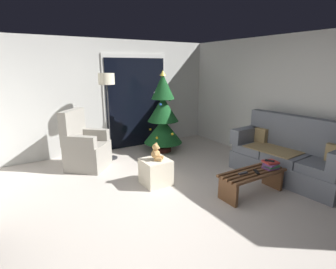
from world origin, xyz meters
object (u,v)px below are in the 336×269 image
(book_stack, at_px, (271,165))
(cell_phone, at_px, (270,161))
(floor_lamp, at_px, (107,87))
(couch, at_px, (289,156))
(remote_black, at_px, (257,172))
(teddy_bear_honey, at_px, (156,153))
(christmas_tree, at_px, (163,117))
(coffee_table, at_px, (252,179))
(ottoman, at_px, (156,172))
(remote_graphite, at_px, (243,173))
(armchair, at_px, (85,148))

(book_stack, relative_size, cell_phone, 1.78)
(floor_lamp, bearing_deg, book_stack, -59.91)
(couch, xyz_separation_m, cell_phone, (-0.72, -0.15, 0.10))
(remote_black, xyz_separation_m, book_stack, (0.30, -0.01, 0.05))
(book_stack, height_order, teddy_bear_honey, teddy_bear_honey)
(book_stack, xyz_separation_m, floor_lamp, (-1.61, 2.77, 1.07))
(cell_phone, relative_size, christmas_tree, 0.08)
(floor_lamp, height_order, teddy_bear_honey, floor_lamp)
(coffee_table, relative_size, cell_phone, 7.64)
(teddy_bear_honey, bearing_deg, book_stack, -39.72)
(remote_black, xyz_separation_m, ottoman, (-1.10, 1.15, -0.17))
(book_stack, bearing_deg, remote_black, 177.19)
(coffee_table, distance_m, remote_graphite, 0.23)
(remote_graphite, bearing_deg, remote_black, 78.48)
(couch, xyz_separation_m, remote_black, (-1.01, -0.15, -0.01))
(couch, distance_m, floor_lamp, 3.66)
(ottoman, xyz_separation_m, teddy_bear_honey, (0.01, -0.01, 0.33))
(remote_graphite, height_order, book_stack, book_stack)
(remote_graphite, xyz_separation_m, ottoman, (-0.88, 1.08, -0.17))
(cell_phone, bearing_deg, christmas_tree, 72.20)
(book_stack, bearing_deg, cell_phone, 119.31)
(couch, distance_m, cell_phone, 0.74)
(remote_graphite, height_order, cell_phone, cell_phone)
(coffee_table, bearing_deg, book_stack, -11.42)
(christmas_tree, height_order, teddy_bear_honey, christmas_tree)
(armchair, distance_m, ottoman, 1.59)
(couch, xyz_separation_m, remote_graphite, (-1.23, -0.08, -0.01))
(remote_black, xyz_separation_m, armchair, (-1.89, 2.51, 0.02))
(christmas_tree, distance_m, teddy_bear_honey, 1.78)
(cell_phone, bearing_deg, teddy_bear_honey, 114.12)
(book_stack, bearing_deg, teddy_bear_honey, 140.28)
(armchair, relative_size, ottoman, 2.57)
(remote_black, relative_size, floor_lamp, 0.09)
(coffee_table, bearing_deg, christmas_tree, 91.72)
(remote_graphite, bearing_deg, book_stack, 86.54)
(couch, bearing_deg, coffee_table, -174.55)
(remote_black, height_order, cell_phone, cell_phone)
(coffee_table, bearing_deg, floor_lamp, 115.30)
(christmas_tree, height_order, floor_lamp, christmas_tree)
(teddy_bear_honey, bearing_deg, ottoman, 134.32)
(remote_black, height_order, christmas_tree, christmas_tree)
(ottoman, bearing_deg, remote_black, -46.31)
(cell_phone, relative_size, ottoman, 0.33)
(coffee_table, relative_size, ottoman, 2.50)
(cell_phone, distance_m, teddy_bear_honey, 1.79)
(remote_graphite, relative_size, christmas_tree, 0.09)
(book_stack, bearing_deg, coffee_table, 168.58)
(coffee_table, distance_m, armchair, 3.09)
(christmas_tree, bearing_deg, floor_lamp, 172.22)
(couch, relative_size, coffee_table, 1.81)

